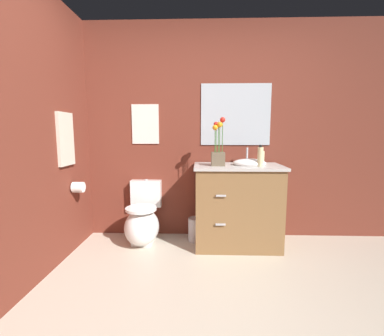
% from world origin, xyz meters
% --- Properties ---
extents(wall_back, '(4.50, 0.05, 2.50)m').
position_xyz_m(wall_back, '(0.20, 1.76, 1.25)').
color(wall_back, maroon).
rests_on(wall_back, ground_plane).
extents(wall_left, '(0.05, 4.87, 2.50)m').
position_xyz_m(wall_left, '(-1.47, 0.52, 1.25)').
color(wall_left, maroon).
rests_on(wall_left, ground_plane).
extents(toilet, '(0.38, 0.59, 0.69)m').
position_xyz_m(toilet, '(-0.75, 1.47, 0.24)').
color(toilet, white).
rests_on(toilet, ground_plane).
extents(vanity_cabinet, '(0.94, 0.56, 1.08)m').
position_xyz_m(vanity_cabinet, '(0.30, 1.44, 0.46)').
color(vanity_cabinet, brown).
rests_on(vanity_cabinet, ground_plane).
extents(flower_vase, '(0.14, 0.14, 0.51)m').
position_xyz_m(flower_vase, '(0.08, 1.39, 1.06)').
color(flower_vase, brown).
rests_on(flower_vase, vanity_cabinet).
extents(soap_bottle, '(0.06, 0.06, 0.17)m').
position_xyz_m(soap_bottle, '(0.58, 1.56, 0.97)').
color(soap_bottle, beige).
rests_on(soap_bottle, vanity_cabinet).
extents(lotion_bottle, '(0.06, 0.06, 0.22)m').
position_xyz_m(lotion_bottle, '(0.51, 1.33, 1.00)').
color(lotion_bottle, beige).
rests_on(lotion_bottle, vanity_cabinet).
extents(trash_bin, '(0.18, 0.18, 0.27)m').
position_xyz_m(trash_bin, '(-0.15, 1.54, 0.14)').
color(trash_bin, '#B7B7BC').
rests_on(trash_bin, ground_plane).
extents(wall_poster, '(0.32, 0.01, 0.46)m').
position_xyz_m(wall_poster, '(-0.75, 1.73, 1.34)').
color(wall_poster, silver).
extents(wall_mirror, '(0.80, 0.01, 0.70)m').
position_xyz_m(wall_mirror, '(0.30, 1.73, 1.45)').
color(wall_mirror, '#B2BCC6').
extents(hanging_towel, '(0.03, 0.28, 0.52)m').
position_xyz_m(hanging_towel, '(-1.43, 1.18, 1.18)').
color(hanging_towel, beige).
extents(toilet_paper_roll, '(0.11, 0.11, 0.11)m').
position_xyz_m(toilet_paper_roll, '(-1.38, 1.27, 0.68)').
color(toilet_paper_roll, white).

